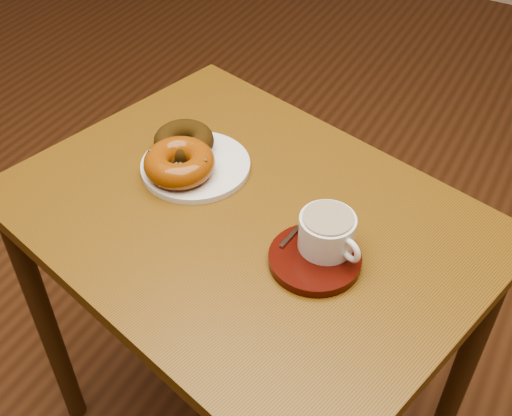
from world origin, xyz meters
The scene contains 7 objects.
cafe_table centered at (0.16, 0.22, 0.64)m, with size 0.93×0.79×0.76m.
donut_plate centered at (0.02, 0.28, 0.76)m, with size 0.20×0.20×0.01m, color white.
donut_cinnamon centered at (-0.03, 0.31, 0.79)m, with size 0.11×0.11×0.04m, color #37240B.
donut_caramel centered at (0.01, 0.25, 0.79)m, with size 0.18×0.18×0.05m.
saucer centered at (0.31, 0.18, 0.76)m, with size 0.15×0.15×0.02m, color #380C07.
coffee_cup centered at (0.31, 0.20, 0.80)m, with size 0.11×0.09×0.06m.
teaspoon centered at (0.26, 0.25, 0.78)m, with size 0.02×0.11×0.01m.
Camera 1 is at (0.56, -0.47, 1.51)m, focal length 45.00 mm.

